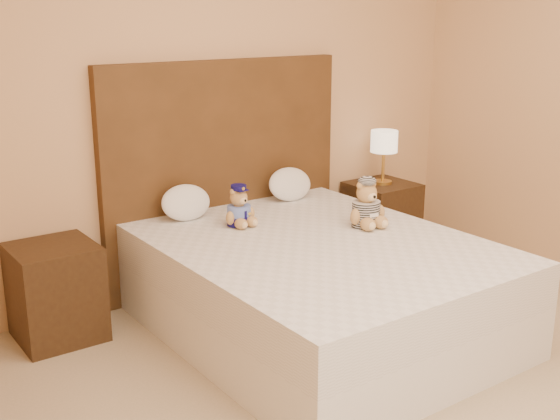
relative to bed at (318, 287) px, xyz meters
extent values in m
cube|color=tan|center=(0.00, 1.05, 1.07)|extent=(4.00, 0.04, 2.70)
cube|color=white|center=(0.00, 0.00, -0.13)|extent=(1.60, 2.00, 0.30)
cube|color=silver|center=(0.00, 0.00, 0.15)|extent=(1.60, 2.00, 0.25)
cube|color=#4F3117|center=(0.00, 1.01, 0.47)|extent=(1.75, 0.08, 1.50)
cube|color=#342210|center=(-1.25, 0.80, 0.00)|extent=(0.45, 0.45, 0.55)
cube|color=#342210|center=(1.25, 0.80, 0.00)|extent=(0.45, 0.45, 0.55)
cylinder|color=gold|center=(1.25, 0.80, 0.28)|extent=(0.14, 0.14, 0.02)
cylinder|color=gold|center=(1.25, 0.80, 0.41)|extent=(0.02, 0.02, 0.26)
cylinder|color=#F8E5C2|center=(1.25, 0.80, 0.59)|extent=(0.20, 0.20, 0.16)
ellipsoid|color=white|center=(-0.39, 0.83, 0.39)|extent=(0.33, 0.21, 0.23)
ellipsoid|color=white|center=(0.41, 0.83, 0.39)|extent=(0.34, 0.22, 0.24)
camera|label=1|loc=(-2.36, -2.92, 1.53)|focal=45.00mm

